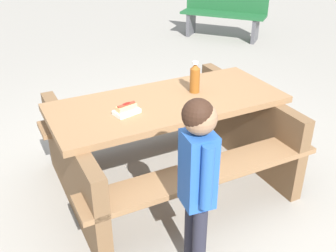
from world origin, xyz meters
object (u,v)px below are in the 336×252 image
object	(u,v)px
picnic_table	(168,135)
soda_bottle	(195,78)
hotdog_tray	(126,109)
child_in_coat	(198,170)
park_bench_mid	(224,12)

from	to	relation	value
picnic_table	soda_bottle	distance (m)	0.50
soda_bottle	hotdog_tray	bearing A→B (deg)	-0.91
soda_bottle	hotdog_tray	xyz separation A→B (m)	(0.64, -0.01, -0.09)
picnic_table	hotdog_tray	bearing A→B (deg)	-0.63
child_in_coat	park_bench_mid	xyz separation A→B (m)	(-3.99, -3.73, -0.31)
child_in_coat	park_bench_mid	world-z (taller)	child_in_coat
picnic_table	child_in_coat	distance (m)	1.02
park_bench_mid	picnic_table	bearing A→B (deg)	39.16
child_in_coat	soda_bottle	bearing A→B (deg)	-130.57
soda_bottle	hotdog_tray	size ratio (longest dim) A/B	1.37
hotdog_tray	park_bench_mid	distance (m)	4.86
picnic_table	park_bench_mid	bearing A→B (deg)	-140.84
child_in_coat	hotdog_tray	bearing A→B (deg)	-95.92
hotdog_tray	child_in_coat	world-z (taller)	child_in_coat
park_bench_mid	hotdog_tray	bearing A→B (deg)	36.33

